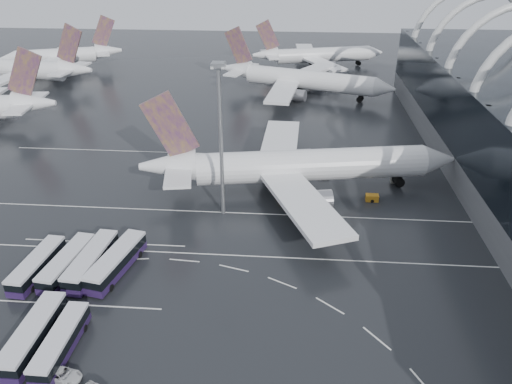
# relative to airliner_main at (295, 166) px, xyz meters

# --- Properties ---
(ground) EXTENTS (420.00, 420.00, 0.00)m
(ground) POSITION_rel_airliner_main_xyz_m (-8.30, -22.18, -5.44)
(ground) COLOR black
(ground) RESTS_ON ground
(lane_marking_near) EXTENTS (120.00, 0.25, 0.01)m
(lane_marking_near) POSITION_rel_airliner_main_xyz_m (-8.30, -24.18, -5.43)
(lane_marking_near) COLOR white
(lane_marking_near) RESTS_ON ground
(lane_marking_mid) EXTENTS (120.00, 0.25, 0.01)m
(lane_marking_mid) POSITION_rel_airliner_main_xyz_m (-8.30, -10.18, -5.43)
(lane_marking_mid) COLOR white
(lane_marking_mid) RESTS_ON ground
(lane_marking_far) EXTENTS (120.00, 0.25, 0.01)m
(lane_marking_far) POSITION_rel_airliner_main_xyz_m (-8.30, 17.82, -5.43)
(lane_marking_far) COLOR white
(lane_marking_far) RESTS_ON ground
(bus_bay_line_south) EXTENTS (28.00, 0.25, 0.01)m
(bus_bay_line_south) POSITION_rel_airliner_main_xyz_m (-32.30, -38.18, -5.43)
(bus_bay_line_south) COLOR white
(bus_bay_line_south) RESTS_ON ground
(bus_bay_line_north) EXTENTS (28.00, 0.25, 0.01)m
(bus_bay_line_north) POSITION_rel_airliner_main_xyz_m (-32.30, -22.18, -5.43)
(bus_bay_line_north) COLOR white
(bus_bay_line_north) RESTS_ON ground
(airliner_main) EXTENTS (63.97, 55.38, 21.71)m
(airliner_main) POSITION_rel_airliner_main_xyz_m (0.00, 0.00, 0.00)
(airliner_main) COLOR white
(airliner_main) RESTS_ON ground
(airliner_gate_b) EXTENTS (57.26, 50.87, 20.40)m
(airliner_gate_b) POSITION_rel_airliner_main_xyz_m (1.01, 68.62, -0.33)
(airliner_gate_b) COLOR white
(airliner_gate_b) RESTS_ON ground
(airliner_gate_c) EXTENTS (52.12, 47.39, 18.82)m
(airliner_gate_c) POSITION_rel_airliner_main_xyz_m (7.26, 107.00, -0.73)
(airliner_gate_c) COLOR white
(airliner_gate_c) RESTS_ON ground
(jet_remote_mid) EXTENTS (49.58, 40.05, 21.56)m
(jet_remote_mid) POSITION_rel_airliner_main_xyz_m (-91.94, 72.66, 0.13)
(jet_remote_mid) COLOR white
(jet_remote_mid) RESTS_ON ground
(jet_remote_far) EXTENTS (44.17, 35.95, 19.69)m
(jet_remote_far) POSITION_rel_airliner_main_xyz_m (-89.91, 96.89, -0.35)
(jet_remote_far) COLOR white
(jet_remote_far) RESTS_ON ground
(bus_row_near_a) EXTENTS (3.85, 12.97, 3.15)m
(bus_row_near_a) POSITION_rel_airliner_main_xyz_m (-39.25, -31.71, -3.71)
(bus_row_near_a) COLOR #251543
(bus_row_near_a) RESTS_ON ground
(bus_row_near_b) EXTENTS (4.44, 13.32, 3.22)m
(bus_row_near_b) POSITION_rel_airliner_main_xyz_m (-34.87, -30.82, -3.67)
(bus_row_near_b) COLOR #251543
(bus_row_near_b) RESTS_ON ground
(bus_row_near_c) EXTENTS (4.28, 14.03, 3.40)m
(bus_row_near_c) POSITION_rel_airliner_main_xyz_m (-31.24, -30.20, -3.57)
(bus_row_near_c) COLOR #251543
(bus_row_near_c) RESTS_ON ground
(bus_row_near_d) EXTENTS (5.85, 14.33, 3.44)m
(bus_row_near_d) POSITION_rel_airliner_main_xyz_m (-27.31, -30.01, -3.55)
(bus_row_near_d) COLOR #251543
(bus_row_near_d) RESTS_ON ground
(bus_row_far_b) EXTENTS (3.35, 13.63, 3.35)m
(bus_row_far_b) POSITION_rel_airliner_main_xyz_m (-32.63, -46.36, -3.60)
(bus_row_far_b) COLOR #251543
(bus_row_far_b) RESTS_ON ground
(bus_row_far_c) EXTENTS (3.05, 12.38, 3.04)m
(bus_row_far_c) POSITION_rel_airliner_main_xyz_m (-28.71, -47.19, -3.77)
(bus_row_far_c) COLOR #251543
(bus_row_far_c) RESTS_ON ground
(van_curve_a) EXTENTS (5.51, 3.62, 1.41)m
(van_curve_a) POSITION_rel_airliner_main_xyz_m (-27.03, -51.27, -4.73)
(van_curve_a) COLOR silver
(van_curve_a) RESTS_ON ground
(floodlight_mast) EXTENTS (2.18, 2.18, 28.42)m
(floodlight_mast) POSITION_rel_airliner_main_xyz_m (-13.32, -10.52, 12.44)
(floodlight_mast) COLOR gray
(floodlight_mast) RESTS_ON ground
(gse_cart_belly_a) EXTENTS (2.47, 1.46, 1.35)m
(gse_cart_belly_a) POSITION_rel_airliner_main_xyz_m (15.33, -3.26, -4.76)
(gse_cart_belly_a) COLOR #B27417
(gse_cart_belly_a) RESTS_ON ground
(gse_cart_belly_b) EXTENTS (2.28, 1.35, 1.24)m
(gse_cart_belly_b) POSITION_rel_airliner_main_xyz_m (15.48, 12.35, -4.82)
(gse_cart_belly_b) COLOR slate
(gse_cart_belly_b) RESTS_ON ground
(gse_cart_belly_c) EXTENTS (2.53, 1.49, 1.38)m
(gse_cart_belly_c) POSITION_rel_airliner_main_xyz_m (-1.99, -3.70, -4.75)
(gse_cart_belly_c) COLOR #B27417
(gse_cart_belly_c) RESTS_ON ground
(gse_cart_belly_d) EXTENTS (2.05, 1.21, 1.12)m
(gse_cart_belly_d) POSITION_rel_airliner_main_xyz_m (21.34, 5.46, -4.88)
(gse_cart_belly_d) COLOR slate
(gse_cart_belly_d) RESTS_ON ground
(gse_cart_belly_e) EXTENTS (2.27, 1.34, 1.24)m
(gse_cart_belly_e) POSITION_rel_airliner_main_xyz_m (6.44, 7.75, -4.82)
(gse_cart_belly_e) COLOR #B27417
(gse_cart_belly_e) RESTS_ON ground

